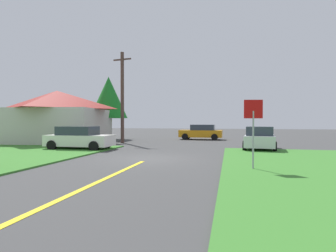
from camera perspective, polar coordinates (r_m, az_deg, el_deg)
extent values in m
plane|color=#404040|center=(14.32, -4.12, -6.92)|extent=(120.00, 120.00, 0.00)
cube|color=yellow|center=(7.21, -23.69, -14.88)|extent=(0.20, 14.00, 0.01)
cylinder|color=#9EA0A8|center=(11.33, 17.56, -2.99)|extent=(0.07, 0.07, 2.39)
cube|color=red|center=(11.32, 17.59, 3.43)|extent=(0.74, 0.19, 0.74)
cube|color=orange|center=(29.56, 6.93, -1.61)|extent=(4.64, 1.96, 0.76)
cube|color=#2D3842|center=(29.51, 7.36, -0.29)|extent=(2.57, 1.68, 0.60)
cylinder|color=black|center=(28.94, 3.63, -2.26)|extent=(0.69, 0.24, 0.68)
cylinder|color=black|center=(30.70, 4.25, -2.07)|extent=(0.69, 0.24, 0.68)
cylinder|color=black|center=(28.52, 9.80, -2.31)|extent=(0.69, 0.24, 0.68)
cylinder|color=black|center=(30.31, 10.07, -2.12)|extent=(0.69, 0.24, 0.68)
cube|color=silver|center=(19.89, 18.83, -2.91)|extent=(2.38, 4.24, 0.76)
cube|color=#2D3842|center=(19.46, 18.83, -0.99)|extent=(1.94, 2.40, 0.60)
cylinder|color=black|center=(21.32, 16.35, -3.45)|extent=(0.30, 0.70, 0.68)
cylinder|color=black|center=(21.29, 21.41, -3.48)|extent=(0.30, 0.70, 0.68)
cylinder|color=black|center=(18.59, 15.87, -4.09)|extent=(0.30, 0.70, 0.68)
cylinder|color=black|center=(18.56, 21.67, -4.13)|extent=(0.30, 0.70, 0.68)
cube|color=white|center=(19.92, -18.12, -2.90)|extent=(4.61, 2.01, 0.76)
cube|color=#2D3842|center=(19.96, -18.52, -0.94)|extent=(2.54, 1.75, 0.60)
cylinder|color=black|center=(20.06, -12.88, -3.71)|extent=(0.68, 0.23, 0.68)
cylinder|color=black|center=(18.36, -15.39, -4.15)|extent=(0.68, 0.23, 0.68)
cylinder|color=black|center=(21.56, -20.42, -3.42)|extent=(0.68, 0.23, 0.68)
cylinder|color=black|center=(19.98, -23.36, -3.78)|extent=(0.68, 0.23, 0.68)
cylinder|color=#503831|center=(24.98, -9.63, 5.92)|extent=(0.31, 0.31, 8.25)
cube|color=#503831|center=(25.51, -9.65, 13.70)|extent=(1.80, 0.40, 0.12)
cylinder|color=brown|center=(30.16, -12.42, -0.57)|extent=(0.42, 0.42, 2.34)
cone|color=#197923|center=(30.26, -12.44, 5.93)|extent=(4.10, 4.10, 4.51)
cube|color=beige|center=(27.33, -22.38, 0.03)|extent=(9.17, 8.44, 3.11)
pyramid|color=maroon|center=(27.40, -22.41, 5.11)|extent=(9.17, 8.44, 1.73)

